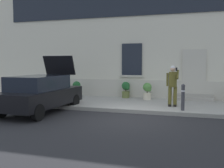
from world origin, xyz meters
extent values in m
plane|color=#232326|center=(0.00, 0.00, 0.00)|extent=(80.00, 80.00, 0.00)
cube|color=#99968E|center=(0.00, 2.80, 0.07)|extent=(24.00, 3.60, 0.15)
cube|color=gray|center=(0.00, 0.94, 0.07)|extent=(24.00, 0.12, 0.15)
cube|color=beige|center=(0.00, 5.30, 3.75)|extent=(24.00, 1.40, 7.50)
cube|color=#BCB7A8|center=(0.00, 4.58, 0.55)|extent=(24.00, 0.08, 1.10)
cube|color=brown|center=(2.25, 4.57, 1.52)|extent=(1.00, 0.08, 2.10)
cube|color=#BCB7A8|center=(2.25, 4.55, 1.57)|extent=(1.16, 0.06, 2.24)
cube|color=black|center=(-0.95, 4.57, 2.20)|extent=(1.10, 0.06, 1.70)
cube|color=#BCB7A8|center=(-0.95, 4.54, 1.30)|extent=(1.30, 0.12, 0.10)
cube|color=black|center=(0.00, 4.57, 5.20)|extent=(16.80, 0.06, 1.40)
cube|color=#9E998E|center=(2.25, 4.12, 0.23)|extent=(1.90, 0.32, 0.16)
cube|color=#9E998E|center=(2.25, 4.44, 0.31)|extent=(1.90, 0.32, 0.32)
cube|color=black|center=(-3.69, 0.05, 0.62)|extent=(1.86, 4.05, 0.64)
cube|color=black|center=(-3.69, -0.10, 1.22)|extent=(1.61, 2.44, 0.56)
cube|color=black|center=(-3.63, 2.06, 0.40)|extent=(1.66, 0.15, 0.20)
cube|color=yellow|center=(-3.63, 2.06, 0.58)|extent=(0.52, 0.03, 0.12)
cube|color=#B21414|center=(-4.38, 2.08, 0.84)|extent=(0.16, 0.04, 0.18)
cube|color=#B21414|center=(-2.87, 2.03, 0.84)|extent=(0.16, 0.04, 0.18)
cube|color=black|center=(-3.65, 1.50, 1.90)|extent=(1.50, 0.41, 0.87)
cylinder|color=black|center=(-4.52, -1.33, 0.30)|extent=(0.22, 0.61, 0.60)
cylinder|color=black|center=(-2.93, -1.38, 0.30)|extent=(0.22, 0.61, 0.60)
cylinder|color=black|center=(-4.44, 1.47, 0.30)|extent=(0.22, 0.61, 0.60)
cylinder|color=black|center=(-2.85, 1.42, 0.30)|extent=(0.22, 0.61, 0.60)
cylinder|color=#333338|center=(1.84, 1.35, 0.62)|extent=(0.14, 0.14, 0.95)
sphere|color=#333338|center=(1.84, 1.35, 1.12)|extent=(0.15, 0.15, 0.15)
cylinder|color=silver|center=(1.84, 1.35, 0.92)|extent=(0.15, 0.15, 0.06)
cylinder|color=#514C1E|center=(1.27, 2.15, 0.60)|extent=(0.15, 0.15, 0.82)
cube|color=black|center=(1.27, 2.21, 0.20)|extent=(0.12, 0.28, 0.10)
cylinder|color=#514C1E|center=(1.49, 2.15, 0.60)|extent=(0.15, 0.15, 0.82)
cube|color=black|center=(1.49, 2.21, 0.20)|extent=(0.12, 0.28, 0.10)
cylinder|color=#514C1E|center=(1.38, 2.11, 1.32)|extent=(0.34, 0.41, 0.65)
sphere|color=tan|center=(1.38, 2.07, 1.77)|extent=(0.22, 0.22, 0.22)
sphere|color=silver|center=(1.38, 2.07, 1.80)|extent=(0.21, 0.21, 0.21)
cylinder|color=#514C1E|center=(1.16, 2.09, 1.31)|extent=(0.09, 0.15, 0.57)
cylinder|color=#514C1E|center=(1.58, 2.09, 1.53)|extent=(0.09, 0.44, 0.40)
cube|color=black|center=(1.53, 2.05, 1.75)|extent=(0.07, 0.02, 0.15)
cylinder|color=#2D2D30|center=(-3.86, 3.81, 0.32)|extent=(0.40, 0.40, 0.34)
cylinder|color=#2D2D30|center=(-3.86, 3.81, 0.46)|extent=(0.44, 0.44, 0.05)
cylinder|color=#47331E|center=(-3.86, 3.81, 0.61)|extent=(0.04, 0.04, 0.24)
sphere|color=#1E5628|center=(-3.86, 3.81, 0.79)|extent=(0.44, 0.44, 0.44)
sphere|color=#1E5628|center=(-3.76, 3.76, 0.69)|extent=(0.24, 0.24, 0.24)
cylinder|color=#606B38|center=(-1.20, 4.25, 0.32)|extent=(0.40, 0.40, 0.34)
cylinder|color=#606B38|center=(-1.20, 4.25, 0.46)|extent=(0.44, 0.44, 0.05)
cylinder|color=#47331E|center=(-1.20, 4.25, 0.61)|extent=(0.04, 0.04, 0.24)
sphere|color=#1E5628|center=(-1.20, 4.25, 0.79)|extent=(0.44, 0.44, 0.44)
sphere|color=#1E5628|center=(-1.10, 4.20, 0.69)|extent=(0.24, 0.24, 0.24)
cylinder|color=beige|center=(0.01, 3.87, 0.32)|extent=(0.40, 0.40, 0.34)
cylinder|color=beige|center=(0.01, 3.87, 0.46)|extent=(0.44, 0.44, 0.05)
cylinder|color=#47331E|center=(0.01, 3.87, 0.61)|extent=(0.04, 0.04, 0.24)
sphere|color=#4C843D|center=(0.01, 3.87, 0.79)|extent=(0.44, 0.44, 0.44)
sphere|color=#4C843D|center=(0.11, 3.82, 0.69)|extent=(0.24, 0.24, 0.24)
camera|label=1|loc=(2.12, -9.01, 2.02)|focal=41.22mm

